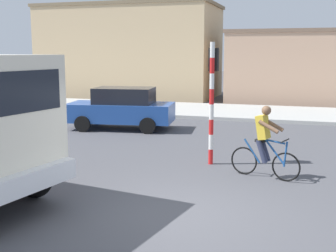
% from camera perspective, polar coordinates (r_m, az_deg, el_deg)
% --- Properties ---
extents(ground_plane, '(120.00, 120.00, 0.00)m').
position_cam_1_polar(ground_plane, '(8.30, 0.90, -11.29)').
color(ground_plane, '#4C4C51').
extents(sidewalk_far, '(80.00, 5.00, 0.16)m').
position_cam_1_polar(sidewalk_far, '(21.50, 11.48, 1.68)').
color(sidewalk_far, '#ADADA8').
rests_on(sidewalk_far, ground).
extents(cyclist, '(1.67, 0.65, 1.72)m').
position_cam_1_polar(cyclist, '(10.62, 12.34, -2.02)').
color(cyclist, black).
rests_on(cyclist, ground).
extents(traffic_light_pole, '(0.24, 0.43, 3.20)m').
position_cam_1_polar(traffic_light_pole, '(11.62, 5.74, 5.13)').
color(traffic_light_pole, red).
rests_on(traffic_light_pole, ground).
extents(car_red_near, '(4.20, 2.29, 1.60)m').
position_cam_1_polar(car_red_near, '(17.10, -5.98, 2.32)').
color(car_red_near, '#234C9E').
rests_on(car_red_near, ground).
extents(building_corner_left, '(11.55, 5.85, 5.96)m').
position_cam_1_polar(building_corner_left, '(30.06, -4.83, 9.58)').
color(building_corner_left, '#D1B284').
rests_on(building_corner_left, ground).
extents(building_mid_block, '(8.93, 5.54, 4.16)m').
position_cam_1_polar(building_mid_block, '(27.23, 17.41, 7.30)').
color(building_mid_block, tan).
rests_on(building_mid_block, ground).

